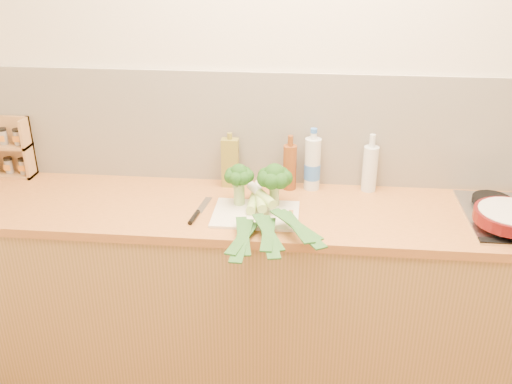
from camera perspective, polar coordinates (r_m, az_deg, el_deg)
room_shell at (r=2.71m, az=4.47°, el=6.20°), size 3.50×3.50×3.50m
counter at (r=2.77m, az=3.80°, el=-9.99°), size 3.20×0.62×0.90m
chopping_board at (r=2.48m, az=-0.02°, el=-2.23°), size 0.37×0.27×0.01m
broccoli_left at (r=2.50m, az=-1.71°, el=1.52°), size 0.13×0.13×0.19m
broccoli_right at (r=2.49m, az=1.86°, el=1.45°), size 0.16×0.16×0.20m
leek_front at (r=2.46m, az=-0.50°, el=-1.73°), size 0.11×0.72×0.04m
leek_mid at (r=2.40m, az=0.69°, el=-1.95°), size 0.18×0.63×0.04m
leek_back at (r=2.40m, az=1.90°, el=-1.48°), size 0.36×0.56×0.04m
chefs_knife at (r=2.49m, az=-5.97°, el=-2.22°), size 0.06×0.28×0.02m
skillet at (r=2.56m, az=24.25°, el=-2.24°), size 0.44×0.30×0.05m
spice_rack at (r=3.10m, az=-23.61°, el=3.85°), size 0.25×0.10×0.30m
oil_tin at (r=2.72m, az=-2.59°, el=2.98°), size 0.08×0.05×0.27m
glass_bottle at (r=2.72m, az=11.33°, el=2.41°), size 0.07×0.07×0.28m
amber_bottle at (r=2.69m, az=3.40°, el=2.57°), size 0.06×0.06×0.27m
water_bottle at (r=2.70m, az=5.65°, el=2.68°), size 0.08×0.08×0.28m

